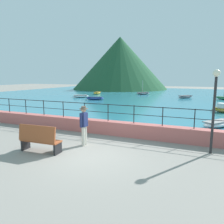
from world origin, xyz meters
name	(u,v)px	position (x,y,z in m)	size (l,w,h in m)	color
ground_plane	(90,156)	(0.00, 0.00, 0.00)	(120.00, 120.00, 0.00)	gray
promenade_wall	(121,129)	(0.00, 3.20, 0.35)	(20.00, 0.56, 0.70)	#BC605B
railing	(121,110)	(0.00, 3.20, 1.31)	(18.44, 0.04, 0.90)	black
lake_water	(177,97)	(0.00, 25.84, 0.03)	(64.00, 44.32, 0.06)	teal
hill_main	(120,63)	(-14.86, 40.93, 5.94)	(21.87, 21.87, 11.88)	#1E4C2D
bench_main	(39,139)	(-2.06, -0.47, 0.56)	(1.73, 0.64, 1.13)	#9E4C28
person_walking	(84,124)	(-0.87, 1.03, 0.98)	(0.38, 0.57, 1.75)	beige
lamp_post	(215,98)	(4.25, 2.15, 2.19)	(0.28, 0.28, 3.28)	#232326
boat_0	(185,97)	(1.34, 24.20, 0.26)	(2.22, 2.30, 0.36)	gray
boat_1	(97,93)	(-12.77, 25.26, 0.26)	(1.18, 2.40, 0.36)	gold
boat_2	(218,124)	(4.68, 7.03, 0.26)	(2.11, 2.37, 0.36)	white
boat_3	(95,98)	(-8.93, 17.26, 0.26)	(2.44, 1.40, 0.36)	#2D4C9E
boat_4	(80,96)	(-12.19, 19.07, 0.26)	(2.37, 2.12, 0.36)	white
boat_6	(143,93)	(-5.51, 27.42, 0.26)	(2.27, 2.26, 2.29)	gray
boat_7	(224,98)	(6.09, 23.96, 0.26)	(2.32, 2.20, 2.04)	#338C59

